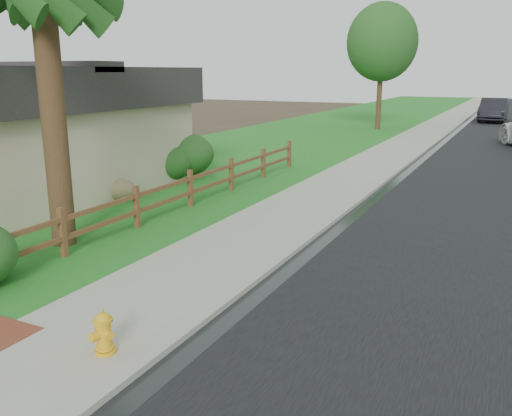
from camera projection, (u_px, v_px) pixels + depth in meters
The scene contains 13 objects.
ground at pixel (109, 362), 7.24m from camera, with size 120.00×120.00×0.00m, color #3D2F21.
curb at pixel (455, 126), 37.51m from camera, with size 0.40×90.00×0.12m, color gray.
wet_gutter at pixel (460, 127), 37.37m from camera, with size 0.50×90.00×0.00m, color black.
sidewalk at pixel (435, 126), 38.07m from camera, with size 2.20×90.00×0.10m, color gray.
grass_strip at pixel (408, 125), 38.89m from camera, with size 1.60×90.00×0.06m, color #1B5819.
lawn_near at pixel (338, 122), 41.11m from camera, with size 9.00×90.00×0.04m, color #1B5819.
ranch_fence at pixel (166, 195), 14.20m from camera, with size 0.12×16.92×1.10m.
fire_hydrant at pixel (104, 333), 7.23m from camera, with size 0.41×0.34×0.63m.
dark_car_far at pixel (493, 110), 41.30m from camera, with size 1.86×5.33×1.76m, color black.
boulder at pixel (119, 190), 16.17m from camera, with size 1.03×0.77×0.68m, color brown.
shrub_c at pixel (166, 162), 19.03m from camera, with size 1.87×1.87×1.35m, color #1F4719.
shrub_d at pixel (181, 154), 19.81m from camera, with size 2.41×2.41×1.64m, color #1F4719.
tree_mid_left at pixel (382, 42), 34.53m from camera, with size 4.50×4.50×8.04m.
Camera 1 is at (4.63, -4.98, 3.79)m, focal length 38.00 mm.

